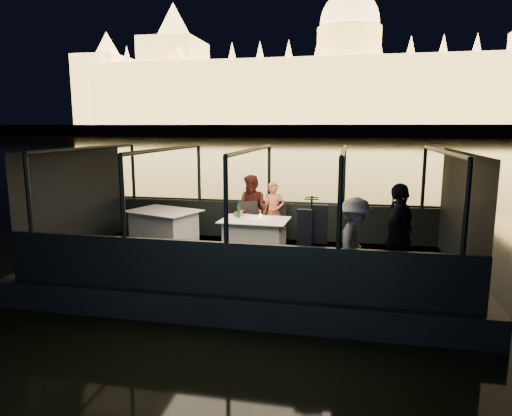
% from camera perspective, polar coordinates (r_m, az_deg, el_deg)
% --- Properties ---
extents(river_water, '(500.00, 500.00, 0.00)m').
position_cam_1_polar(river_water, '(89.04, 10.47, 7.85)').
color(river_water, black).
rests_on(river_water, ground).
extents(boat_hull, '(8.60, 4.40, 1.00)m').
position_cam_1_polar(boat_hull, '(9.72, -0.48, -9.44)').
color(boat_hull, black).
rests_on(boat_hull, river_water).
extents(boat_deck, '(8.00, 4.00, 0.04)m').
position_cam_1_polar(boat_deck, '(9.57, -0.49, -6.73)').
color(boat_deck, black).
rests_on(boat_deck, boat_hull).
extents(gunwale_port, '(8.00, 0.08, 0.90)m').
position_cam_1_polar(gunwale_port, '(11.36, 1.62, -1.59)').
color(gunwale_port, black).
rests_on(gunwale_port, boat_deck).
extents(gunwale_starboard, '(8.00, 0.08, 0.90)m').
position_cam_1_polar(gunwale_starboard, '(7.58, -3.69, -7.61)').
color(gunwale_starboard, black).
rests_on(gunwale_starboard, boat_deck).
extents(cabin_glass_port, '(8.00, 0.02, 1.40)m').
position_cam_1_polar(cabin_glass_port, '(11.19, 1.65, 4.19)').
color(cabin_glass_port, '#99B2B2').
rests_on(cabin_glass_port, gunwale_port).
extents(cabin_glass_starboard, '(8.00, 0.02, 1.40)m').
position_cam_1_polar(cabin_glass_starboard, '(7.31, -3.79, 1.01)').
color(cabin_glass_starboard, '#99B2B2').
rests_on(cabin_glass_starboard, gunwale_starboard).
extents(cabin_roof_glass, '(8.00, 4.00, 0.02)m').
position_cam_1_polar(cabin_roof_glass, '(9.17, -0.51, 7.28)').
color(cabin_roof_glass, '#99B2B2').
rests_on(cabin_roof_glass, boat_deck).
extents(end_wall_fore, '(0.02, 4.00, 2.30)m').
position_cam_1_polar(end_wall_fore, '(10.86, -21.61, 0.90)').
color(end_wall_fore, black).
rests_on(end_wall_fore, boat_deck).
extents(end_wall_aft, '(0.02, 4.00, 2.30)m').
position_cam_1_polar(end_wall_aft, '(9.34, 24.28, -0.69)').
color(end_wall_aft, black).
rests_on(end_wall_aft, boat_deck).
extents(canopy_ribs, '(8.00, 4.00, 2.30)m').
position_cam_1_polar(canopy_ribs, '(9.30, -0.50, 0.18)').
color(canopy_ribs, black).
rests_on(canopy_ribs, boat_deck).
extents(embankment, '(400.00, 140.00, 6.00)m').
position_cam_1_polar(embankment, '(218.98, 11.26, 9.33)').
color(embankment, '#423D33').
rests_on(embankment, ground).
extents(parliament_building, '(220.00, 32.00, 60.00)m').
position_cam_1_polar(parliament_building, '(185.76, 11.47, 17.89)').
color(parliament_building, '#F2D18C').
rests_on(parliament_building, embankment).
extents(dining_table_central, '(1.49, 1.10, 0.77)m').
position_cam_1_polar(dining_table_central, '(10.02, -0.16, -3.57)').
color(dining_table_central, white).
rests_on(dining_table_central, boat_deck).
extents(dining_table_aft, '(1.85, 1.58, 0.83)m').
position_cam_1_polar(dining_table_aft, '(10.94, -11.42, -2.60)').
color(dining_table_aft, silver).
rests_on(dining_table_aft, boat_deck).
extents(chair_port_left, '(0.62, 0.62, 1.01)m').
position_cam_1_polar(chair_port_left, '(10.67, -1.32, -2.36)').
color(chair_port_left, black).
rests_on(chair_port_left, boat_deck).
extents(chair_port_right, '(0.47, 0.47, 0.89)m').
position_cam_1_polar(chair_port_right, '(10.84, 2.52, -2.17)').
color(chair_port_right, black).
rests_on(chair_port_right, boat_deck).
extents(coat_stand, '(0.55, 0.50, 1.61)m').
position_cam_1_polar(coat_stand, '(7.86, 6.89, -3.60)').
color(coat_stand, black).
rests_on(coat_stand, boat_deck).
extents(person_woman_coral, '(0.57, 0.42, 1.47)m').
position_cam_1_polar(person_woman_coral, '(10.88, 2.20, -0.51)').
color(person_woman_coral, '#CF6A4B').
rests_on(person_woman_coral, boat_deck).
extents(person_man_maroon, '(0.95, 0.85, 1.63)m').
position_cam_1_polar(person_man_maroon, '(10.89, -0.47, -0.49)').
color(person_man_maroon, '#3A1510').
rests_on(person_man_maroon, boat_deck).
extents(passenger_stripe, '(0.72, 1.11, 1.62)m').
position_cam_1_polar(passenger_stripe, '(7.82, 12.20, -4.22)').
color(passenger_stripe, white).
rests_on(passenger_stripe, boat_deck).
extents(passenger_dark, '(0.87, 1.18, 1.84)m').
position_cam_1_polar(passenger_dark, '(8.10, 17.35, -3.96)').
color(passenger_dark, black).
rests_on(passenger_dark, boat_deck).
extents(wine_bottle, '(0.09, 0.09, 0.32)m').
position_cam_1_polar(wine_bottle, '(10.08, -2.21, -0.40)').
color(wine_bottle, '#153A17').
rests_on(wine_bottle, dining_table_central).
extents(bread_basket, '(0.26, 0.26, 0.08)m').
position_cam_1_polar(bread_basket, '(10.34, -2.25, -0.76)').
color(bread_basket, brown).
rests_on(bread_basket, dining_table_central).
extents(amber_candle, '(0.07, 0.07, 0.08)m').
position_cam_1_polar(amber_candle, '(10.11, 0.58, -1.00)').
color(amber_candle, yellow).
rests_on(amber_candle, dining_table_central).
extents(plate_near, '(0.30, 0.30, 0.01)m').
position_cam_1_polar(plate_near, '(9.93, 1.83, -1.40)').
color(plate_near, silver).
rests_on(plate_near, dining_table_central).
extents(plate_far, '(0.26, 0.26, 0.01)m').
position_cam_1_polar(plate_far, '(10.40, -1.32, -0.88)').
color(plate_far, silver).
rests_on(plate_far, dining_table_central).
extents(wine_glass_white, '(0.08, 0.08, 0.18)m').
position_cam_1_polar(wine_glass_white, '(10.07, -1.84, -0.74)').
color(wine_glass_white, silver).
rests_on(wine_glass_white, dining_table_central).
extents(wine_glass_red, '(0.09, 0.09, 0.19)m').
position_cam_1_polar(wine_glass_red, '(10.27, 1.80, -0.52)').
color(wine_glass_red, silver).
rests_on(wine_glass_red, dining_table_central).
extents(wine_glass_empty, '(0.07, 0.07, 0.21)m').
position_cam_1_polar(wine_glass_empty, '(9.86, 0.51, -0.96)').
color(wine_glass_empty, white).
rests_on(wine_glass_empty, dining_table_central).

